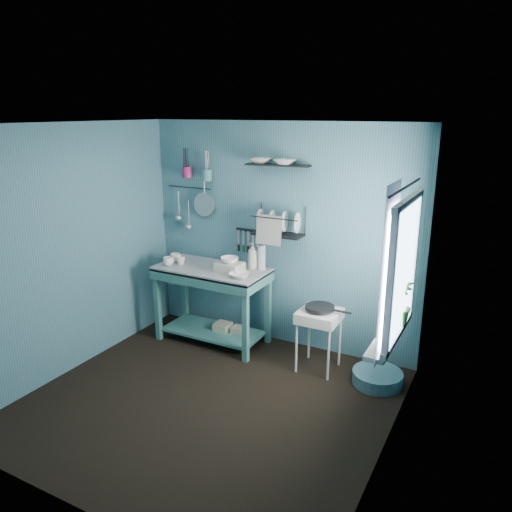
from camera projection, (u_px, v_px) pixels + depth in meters
The scene contains 36 objects.
floor at pixel (209, 402), 4.64m from camera, with size 3.20×3.20×0.00m, color black.
ceiling at pixel (200, 124), 3.93m from camera, with size 3.20×3.20×0.00m, color silver.
wall_back at pixel (279, 237), 5.55m from camera, with size 3.20×3.20×0.00m, color #3B6979.
wall_front at pixel (67, 344), 3.01m from camera, with size 3.20×3.20×0.00m, color #3B6979.
wall_left at pixel (71, 251), 5.00m from camera, with size 3.00×3.00×0.00m, color #3B6979.
wall_right at pixel (392, 307), 3.56m from camera, with size 3.00×3.00×0.00m, color #3B6979.
work_counter at pixel (213, 305), 5.75m from camera, with size 1.27×0.63×0.90m, color #356F6B.
mug_left at pixel (168, 261), 5.68m from camera, with size 0.12×0.12×0.10m, color white.
mug_mid at pixel (181, 261), 5.73m from camera, with size 0.10×0.10×0.09m, color white.
mug_right at pixel (175, 258), 5.83m from camera, with size 0.12×0.12×0.10m, color white.
wash_tub at pixel (230, 267), 5.48m from camera, with size 0.28×0.22×0.10m, color beige.
tub_bowl at pixel (230, 260), 5.45m from camera, with size 0.20×0.20×0.06m, color white.
soap_bottle at pixel (253, 255), 5.56m from camera, with size 0.12×0.12×0.30m, color beige.
water_bottle at pixel (261, 257), 5.53m from camera, with size 0.09×0.09×0.28m, color silver.
counter_bowl at pixel (240, 275), 5.28m from camera, with size 0.22×0.22×0.05m, color white.
hotplate_stand at pixel (319, 340), 5.15m from camera, with size 0.41×0.41×0.65m, color silver.
frying_pan at pixel (320, 307), 5.04m from camera, with size 0.30×0.30×0.04m, color black.
knife_strip at pixel (249, 230), 5.69m from camera, with size 0.32×0.02×0.03m, color black.
dish_rack at pixel (278, 221), 5.36m from camera, with size 0.55×0.24×0.32m, color black.
upper_shelf at pixel (278, 165), 5.23m from camera, with size 0.70×0.18×0.01m, color black.
shelf_bowl_left at pixel (261, 163), 5.32m from camera, with size 0.21×0.21×0.05m, color white.
shelf_bowl_right at pixel (285, 161), 5.19m from camera, with size 0.22×0.22×0.05m, color white.
utensil_cup_magenta at pixel (187, 172), 5.82m from camera, with size 0.11×0.11×0.13m, color #A81F5F.
utensil_cup_teal at pixel (207, 175), 5.70m from camera, with size 0.11×0.11×0.13m, color teal.
colander at pixel (204, 204), 5.86m from camera, with size 0.28×0.28×0.03m, color #AFB4B8.
ladle_outer at pixel (179, 204), 6.05m from camera, with size 0.01×0.01×0.30m, color #AFB4B8.
ladle_inner at pixel (189, 213), 6.01m from camera, with size 0.01×0.01×0.30m, color #AFB4B8.
hook_rail at pixel (190, 188), 5.92m from camera, with size 0.01×0.01×0.60m, color black.
window_glass at pixel (405, 270), 3.91m from camera, with size 1.10×1.10×0.00m, color white.
windowsill at pixel (388, 336), 4.11m from camera, with size 0.16×0.95×0.04m, color silver.
curtain at pixel (388, 273), 3.67m from camera, with size 1.35×1.35×0.00m, color white.
curtain_rod at pixel (406, 187), 3.75m from camera, with size 0.02×0.02×1.05m, color black.
potted_plant at pixel (396, 303), 4.18m from camera, with size 0.25×0.25×0.45m, color #286529.
storage_tin_large at pixel (223, 332), 5.84m from camera, with size 0.18×0.18×0.22m, color tan.
storage_tin_small at pixel (239, 335), 5.78m from camera, with size 0.15×0.15×0.20m, color tan.
floor_basin at pixel (377, 378), 4.92m from camera, with size 0.49×0.49×0.13m, color #3F6C7C.
Camera 1 is at (2.29, -3.39, 2.61)m, focal length 35.00 mm.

